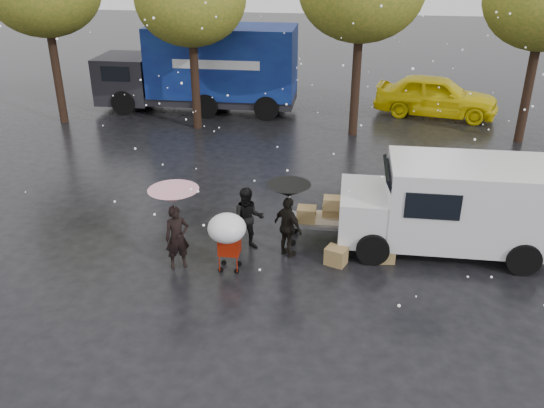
# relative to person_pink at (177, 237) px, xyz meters

# --- Properties ---
(ground) EXTENTS (90.00, 90.00, 0.00)m
(ground) POSITION_rel_person_pink_xyz_m (1.34, 0.08, -0.75)
(ground) COLOR black
(ground) RESTS_ON ground
(person_pink) EXTENTS (0.65, 0.57, 1.51)m
(person_pink) POSITION_rel_person_pink_xyz_m (0.00, 0.00, 0.00)
(person_pink) COLOR black
(person_pink) RESTS_ON ground
(person_middle) EXTENTS (0.89, 0.77, 1.57)m
(person_middle) POSITION_rel_person_pink_xyz_m (1.43, 1.04, 0.03)
(person_middle) COLOR black
(person_middle) RESTS_ON ground
(person_black) EXTENTS (0.89, 0.84, 1.48)m
(person_black) POSITION_rel_person_pink_xyz_m (2.40, 0.85, -0.01)
(person_black) COLOR black
(person_black) RESTS_ON ground
(umbrella_pink) EXTENTS (1.11, 1.11, 1.93)m
(umbrella_pink) POSITION_rel_person_pink_xyz_m (0.00, 0.00, 1.02)
(umbrella_pink) COLOR #4C4C4C
(umbrella_pink) RESTS_ON ground
(umbrella_black) EXTENTS (1.01, 1.01, 1.82)m
(umbrella_black) POSITION_rel_person_pink_xyz_m (2.40, 0.85, 0.92)
(umbrella_black) COLOR #4C4C4C
(umbrella_black) RESTS_ON ground
(vendor_cart) EXTENTS (1.52, 0.80, 1.27)m
(vendor_cart) POSITION_rel_person_pink_xyz_m (3.16, 1.62, -0.03)
(vendor_cart) COLOR slate
(vendor_cart) RESTS_ON ground
(shopping_cart) EXTENTS (0.84, 0.84, 1.46)m
(shopping_cart) POSITION_rel_person_pink_xyz_m (1.18, -0.12, 0.31)
(shopping_cart) COLOR #A11C09
(shopping_cart) RESTS_ON ground
(white_van) EXTENTS (4.91, 2.18, 2.20)m
(white_van) POSITION_rel_person_pink_xyz_m (6.18, 1.70, 0.41)
(white_van) COLOR white
(white_van) RESTS_ON ground
(blue_truck) EXTENTS (8.30, 2.60, 3.50)m
(blue_truck) POSITION_rel_person_pink_xyz_m (-2.47, 12.57, 1.00)
(blue_truck) COLOR #0B125B
(blue_truck) RESTS_ON ground
(box_ground_near) EXTENTS (0.56, 0.51, 0.41)m
(box_ground_near) POSITION_rel_person_pink_xyz_m (3.55, 0.59, -0.55)
(box_ground_near) COLOR olive
(box_ground_near) RESTS_ON ground
(box_ground_far) EXTENTS (0.53, 0.44, 0.38)m
(box_ground_far) POSITION_rel_person_pink_xyz_m (4.63, 0.88, -0.56)
(box_ground_far) COLOR olive
(box_ground_far) RESTS_ON ground
(yellow_taxi) EXTENTS (5.21, 2.92, 1.67)m
(yellow_taxi) POSITION_rel_person_pink_xyz_m (7.17, 13.01, 0.08)
(yellow_taxi) COLOR yellow
(yellow_taxi) RESTS_ON ground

